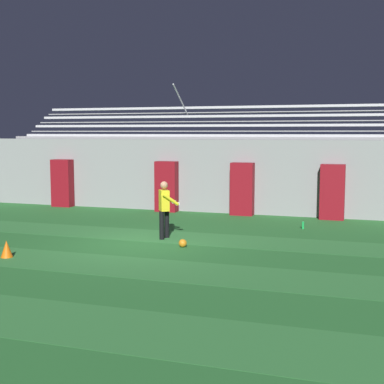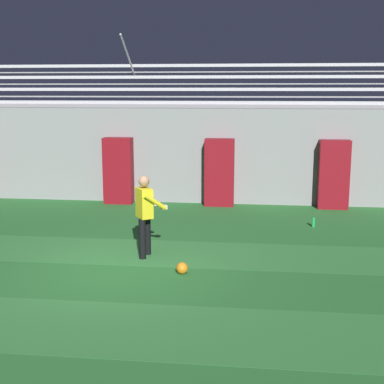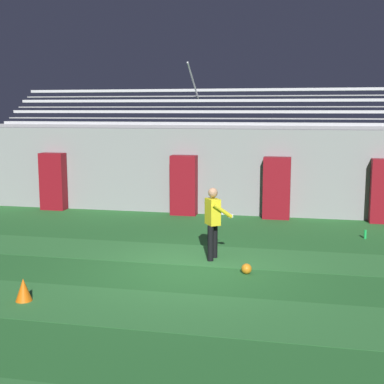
{
  "view_description": "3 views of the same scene",
  "coord_description": "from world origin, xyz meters",
  "px_view_note": "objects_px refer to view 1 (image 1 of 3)",
  "views": [
    {
      "loc": [
        5.78,
        -13.39,
        3.08
      ],
      "look_at": [
        1.37,
        0.27,
        1.47
      ],
      "focal_mm": 50.0,
      "sensor_mm": 36.0,
      "label": 1
    },
    {
      "loc": [
        2.47,
        -9.38,
        3.38
      ],
      "look_at": [
        1.27,
        1.04,
        1.34
      ],
      "focal_mm": 50.0,
      "sensor_mm": 36.0,
      "label": 2
    },
    {
      "loc": [
        2.33,
        -10.89,
        3.42
      ],
      "look_at": [
        -0.23,
        1.21,
        1.51
      ],
      "focal_mm": 50.0,
      "sensor_mm": 36.0,
      "label": 3
    }
  ],
  "objects_px": {
    "padding_pillar_far_left": "(62,183)",
    "goalkeeper": "(165,206)",
    "padding_pillar_gate_right": "(242,189)",
    "water_bottle": "(303,225)",
    "padding_pillar_far_right": "(332,192)",
    "soccer_ball": "(183,243)",
    "traffic_cone": "(7,249)",
    "padding_pillar_gate_left": "(166,187)"
  },
  "relations": [
    {
      "from": "padding_pillar_gate_right",
      "to": "padding_pillar_far_left",
      "type": "relative_size",
      "value": 1.0
    },
    {
      "from": "padding_pillar_gate_left",
      "to": "padding_pillar_far_left",
      "type": "relative_size",
      "value": 1.0
    },
    {
      "from": "padding_pillar_far_right",
      "to": "padding_pillar_gate_left",
      "type": "bearing_deg",
      "value": 180.0
    },
    {
      "from": "padding_pillar_gate_right",
      "to": "padding_pillar_gate_left",
      "type": "bearing_deg",
      "value": 180.0
    },
    {
      "from": "goalkeeper",
      "to": "water_bottle",
      "type": "relative_size",
      "value": 6.96
    },
    {
      "from": "padding_pillar_gate_right",
      "to": "soccer_ball",
      "type": "bearing_deg",
      "value": -92.81
    },
    {
      "from": "padding_pillar_far_left",
      "to": "soccer_ball",
      "type": "xyz_separation_m",
      "value": [
        7.33,
        -5.98,
        -0.87
      ]
    },
    {
      "from": "padding_pillar_far_left",
      "to": "goalkeeper",
      "type": "xyz_separation_m",
      "value": [
        6.45,
        -5.03,
        -0.02
      ]
    },
    {
      "from": "padding_pillar_gate_left",
      "to": "padding_pillar_gate_right",
      "type": "bearing_deg",
      "value": 0.0
    },
    {
      "from": "padding_pillar_far_left",
      "to": "goalkeeper",
      "type": "height_order",
      "value": "padding_pillar_far_left"
    },
    {
      "from": "padding_pillar_far_right",
      "to": "soccer_ball",
      "type": "bearing_deg",
      "value": -120.62
    },
    {
      "from": "water_bottle",
      "to": "soccer_ball",
      "type": "bearing_deg",
      "value": -126.51
    },
    {
      "from": "padding_pillar_gate_right",
      "to": "padding_pillar_far_left",
      "type": "bearing_deg",
      "value": 180.0
    },
    {
      "from": "goalkeeper",
      "to": "soccer_ball",
      "type": "bearing_deg",
      "value": -47.57
    },
    {
      "from": "soccer_ball",
      "to": "water_bottle",
      "type": "bearing_deg",
      "value": 53.49
    },
    {
      "from": "goalkeeper",
      "to": "traffic_cone",
      "type": "xyz_separation_m",
      "value": [
        -2.89,
        -3.4,
        -0.74
      ]
    },
    {
      "from": "padding_pillar_gate_right",
      "to": "padding_pillar_far_left",
      "type": "height_order",
      "value": "same"
    },
    {
      "from": "padding_pillar_gate_right",
      "to": "padding_pillar_far_right",
      "type": "height_order",
      "value": "same"
    },
    {
      "from": "padding_pillar_far_left",
      "to": "padding_pillar_far_right",
      "type": "bearing_deg",
      "value": 0.0
    },
    {
      "from": "padding_pillar_gate_left",
      "to": "goalkeeper",
      "type": "height_order",
      "value": "padding_pillar_gate_left"
    },
    {
      "from": "padding_pillar_gate_left",
      "to": "soccer_ball",
      "type": "bearing_deg",
      "value": -65.63
    },
    {
      "from": "padding_pillar_far_left",
      "to": "soccer_ball",
      "type": "relative_size",
      "value": 8.89
    },
    {
      "from": "padding_pillar_far_left",
      "to": "soccer_ball",
      "type": "bearing_deg",
      "value": -39.23
    },
    {
      "from": "padding_pillar_far_left",
      "to": "goalkeeper",
      "type": "distance_m",
      "value": 8.18
    },
    {
      "from": "padding_pillar_gate_left",
      "to": "soccer_ball",
      "type": "height_order",
      "value": "padding_pillar_gate_left"
    },
    {
      "from": "padding_pillar_far_left",
      "to": "padding_pillar_far_right",
      "type": "xyz_separation_m",
      "value": [
        10.87,
        0.0,
        0.0
      ]
    },
    {
      "from": "padding_pillar_far_right",
      "to": "goalkeeper",
      "type": "distance_m",
      "value": 6.69
    },
    {
      "from": "padding_pillar_far_left",
      "to": "padding_pillar_far_right",
      "type": "relative_size",
      "value": 1.0
    },
    {
      "from": "padding_pillar_far_left",
      "to": "water_bottle",
      "type": "bearing_deg",
      "value": -12.44
    },
    {
      "from": "padding_pillar_far_right",
      "to": "padding_pillar_gate_right",
      "type": "bearing_deg",
      "value": 180.0
    },
    {
      "from": "padding_pillar_gate_right",
      "to": "goalkeeper",
      "type": "relative_size",
      "value": 1.17
    },
    {
      "from": "padding_pillar_gate_left",
      "to": "traffic_cone",
      "type": "distance_m",
      "value": 8.53
    },
    {
      "from": "padding_pillar_gate_right",
      "to": "traffic_cone",
      "type": "distance_m",
      "value": 9.38
    },
    {
      "from": "goalkeeper",
      "to": "padding_pillar_gate_right",
      "type": "bearing_deg",
      "value": 76.9
    },
    {
      "from": "padding_pillar_far_right",
      "to": "water_bottle",
      "type": "bearing_deg",
      "value": -108.89
    },
    {
      "from": "padding_pillar_gate_left",
      "to": "padding_pillar_gate_right",
      "type": "relative_size",
      "value": 1.0
    },
    {
      "from": "padding_pillar_far_right",
      "to": "soccer_ball",
      "type": "relative_size",
      "value": 8.89
    },
    {
      "from": "goalkeeper",
      "to": "traffic_cone",
      "type": "height_order",
      "value": "goalkeeper"
    },
    {
      "from": "soccer_ball",
      "to": "water_bottle",
      "type": "relative_size",
      "value": 0.92
    },
    {
      "from": "water_bottle",
      "to": "padding_pillar_far_right",
      "type": "bearing_deg",
      "value": 71.11
    },
    {
      "from": "padding_pillar_gate_right",
      "to": "water_bottle",
      "type": "bearing_deg",
      "value": -41.89
    },
    {
      "from": "padding_pillar_far_right",
      "to": "traffic_cone",
      "type": "distance_m",
      "value": 11.18
    }
  ]
}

